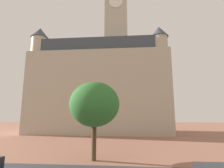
# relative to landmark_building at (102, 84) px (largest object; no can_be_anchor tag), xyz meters

# --- Properties ---
(ground_plane) EXTENTS (120.00, 120.00, 0.00)m
(ground_plane) POSITION_rel_landmark_building_xyz_m (3.33, -20.81, -9.26)
(ground_plane) COLOR #93604C
(landmark_building) EXTENTS (25.31, 10.79, 32.79)m
(landmark_building) POSITION_rel_landmark_building_xyz_m (0.00, 0.00, 0.00)
(landmark_building) COLOR #B2A893
(landmark_building) RESTS_ON ground_plane
(tree_curb_far) EXTENTS (3.98, 3.98, 6.07)m
(tree_curb_far) POSITION_rel_landmark_building_xyz_m (2.20, -19.15, -5.01)
(tree_curb_far) COLOR #4C3823
(tree_curb_far) RESTS_ON ground_plane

